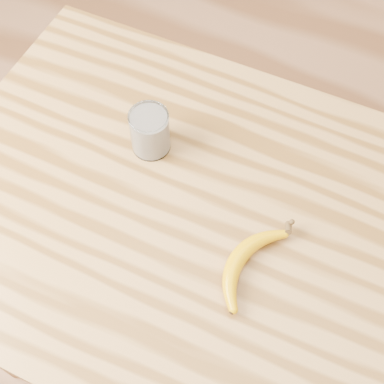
% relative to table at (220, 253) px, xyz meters
% --- Properties ---
extents(room, '(4.04, 4.04, 2.70)m').
position_rel_table_xyz_m(room, '(0.00, 0.00, 0.58)').
color(room, '#9B6A46').
rests_on(room, ground).
extents(table, '(1.20, 0.80, 0.90)m').
position_rel_table_xyz_m(table, '(0.00, 0.00, 0.00)').
color(table, olive).
rests_on(table, ground).
extents(smoothie_glass, '(0.08, 0.08, 0.10)m').
position_rel_table_xyz_m(smoothie_glass, '(-0.21, 0.11, 0.18)').
color(smoothie_glass, white).
rests_on(smoothie_glass, table).
extents(banana, '(0.14, 0.28, 0.03)m').
position_rel_table_xyz_m(banana, '(0.05, -0.05, 0.15)').
color(banana, '#CD9400').
rests_on(banana, table).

